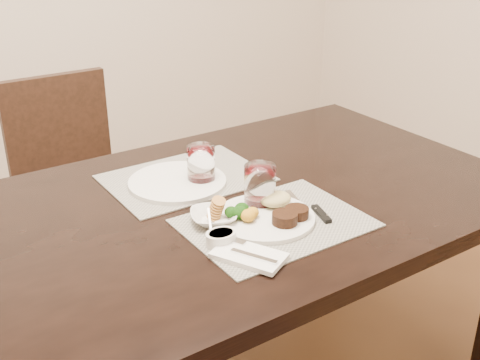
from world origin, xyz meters
TOP-DOWN VIEW (x-y plane):
  - dining_table at (0.00, 0.00)m, footprint 2.00×1.00m
  - chair_far at (0.00, 0.93)m, footprint 0.42×0.42m
  - placemat_near at (0.18, -0.19)m, footprint 0.46×0.34m
  - placemat_far at (0.12, 0.19)m, footprint 0.46×0.34m
  - dinner_plate at (0.17, -0.16)m, footprint 0.26×0.26m
  - napkin_fork at (0.02, -0.29)m, footprint 0.16×0.19m
  - steak_knife at (0.30, -0.20)m, footprint 0.05×0.22m
  - cracker_bowl at (0.05, -0.09)m, footprint 0.16×0.16m
  - sauce_ramekin at (0.00, -0.20)m, footprint 0.08×0.12m
  - wine_glass_near at (0.20, -0.08)m, footprint 0.09×0.09m
  - far_plate at (0.08, 0.16)m, footprint 0.29×0.29m
  - wine_glass_far at (0.14, 0.13)m, footprint 0.08×0.08m

SIDE VIEW (x-z plane):
  - chair_far at x=0.00m, z-range 0.05..0.95m
  - dining_table at x=0.00m, z-range 0.29..1.04m
  - placemat_near at x=0.18m, z-range 0.75..0.75m
  - placemat_far at x=0.12m, z-range 0.75..0.75m
  - steak_knife at x=0.30m, z-range 0.75..0.76m
  - far_plate at x=0.08m, z-range 0.75..0.77m
  - napkin_fork at x=0.02m, z-range 0.75..0.77m
  - dinner_plate at x=0.17m, z-range 0.75..0.79m
  - cracker_bowl at x=0.05m, z-range 0.74..0.80m
  - sauce_ramekin at x=0.00m, z-range 0.74..0.80m
  - wine_glass_far at x=0.14m, z-range 0.75..0.86m
  - wine_glass_near at x=0.20m, z-range 0.75..0.87m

